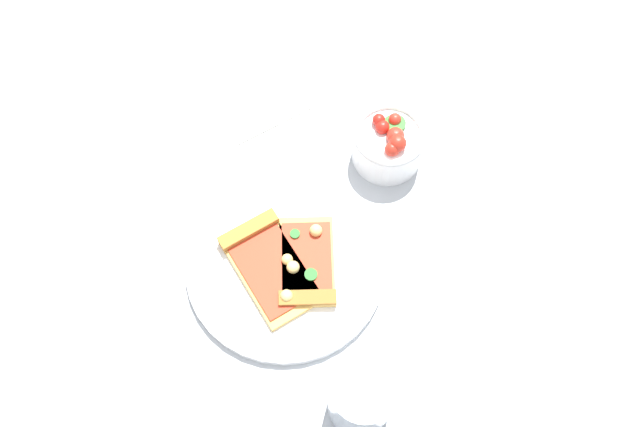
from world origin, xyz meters
The scene contains 7 objects.
ground_plane centered at (0.00, 0.00, 0.00)m, with size 2.40×2.40×0.00m, color #B2B7BC.
plate centered at (0.01, -0.01, 0.01)m, with size 0.28×0.28×0.01m, color white.
pizza_slice_near centered at (0.02, 0.01, 0.02)m, with size 0.17×0.13×0.02m.
pizza_slice_far centered at (0.00, -0.04, 0.02)m, with size 0.14×0.09×0.02m.
salad_bowl centered at (0.16, -0.19, 0.04)m, with size 0.10×0.10×0.08m.
soda_glass centered at (-0.19, -0.07, 0.06)m, with size 0.08×0.08×0.12m.
paper_napkin centered at (0.30, -0.01, 0.00)m, with size 0.13×0.14×0.00m, color silver.
Camera 1 is at (-0.32, -0.00, 0.87)m, focal length 37.64 mm.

